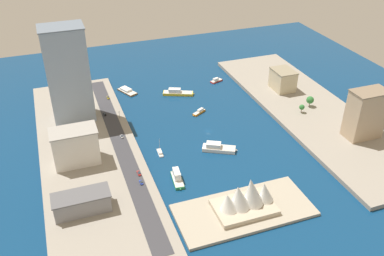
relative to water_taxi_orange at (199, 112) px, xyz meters
The scene contains 25 objects.
ground_plane 29.73m from the water_taxi_orange, 83.52° to the left, with size 440.00×440.00×0.00m, color navy.
quay_west 94.82m from the water_taxi_orange, 161.87° to the left, with size 70.00×240.00×3.28m, color gray.
quay_east 101.22m from the water_taxi_orange, 16.95° to the left, with size 70.00×240.00×3.28m, color gray.
peninsula_point 124.39m from the water_taxi_orange, 82.04° to the left, with size 83.82×38.01×2.00m, color #A89E89.
road_strip 79.43m from the water_taxi_orange, 21.82° to the left, with size 11.78×228.00×0.15m, color #38383D.
water_taxi_orange is the anchor object (origin of this frame).
ferry_yellow_fast 40.45m from the water_taxi_orange, 80.63° to the right, with size 28.71×17.59×5.81m.
sailboat_small_white 67.13m from the water_taxi_orange, 44.10° to the left, with size 3.76×11.29×12.73m.
ferry_white_commuter 57.42m from the water_taxi_orange, 83.35° to the left, with size 25.72×18.72×6.18m.
tugboat_red 65.20m from the water_taxi_orange, 125.52° to the right, with size 13.83×8.54×4.04m.
barge_flat_brown 78.22m from the water_taxi_orange, 50.68° to the right, with size 16.00×22.11×3.48m.
ferry_green_doubledeck 93.11m from the water_taxi_orange, 60.29° to the left, with size 8.09×20.14×7.15m.
hotel_broad_white 114.98m from the water_taxi_orange, 21.24° to the left, with size 31.57×18.39×26.09m.
tower_tall_glass 111.07m from the water_taxi_orange, 12.29° to the right, with size 33.16×24.04×77.36m.
apartment_midrise_tan 131.75m from the water_taxi_orange, 141.96° to the left, with size 27.52×16.67×38.20m.
office_block_beige 87.99m from the water_taxi_orange, behind, with size 18.04×22.77×19.04m.
warehouse_low_gray 143.59m from the water_taxi_orange, 40.27° to the left, with size 34.19×15.02×12.04m.
hatchback_blue 106.38m from the water_taxi_orange, 48.55° to the left, with size 1.92×4.42×1.54m.
suv_black 79.40m from the water_taxi_orange, 13.26° to the right, with size 2.04×4.56×1.57m.
taxi_yellow_cab 83.89m from the water_taxi_orange, 34.28° to the right, with size 1.88×4.85×1.60m.
van_white 73.70m from the water_taxi_orange, 16.04° to the left, with size 2.18×4.30×1.45m.
pickup_red 98.47m from the water_taxi_orange, 45.10° to the left, with size 2.07×5.22×1.47m.
traffic_light_waterfront 67.45m from the water_taxi_orange, ahead, with size 0.36×0.36×6.50m.
opera_landmark 124.71m from the water_taxi_orange, 82.19° to the left, with size 37.46×24.47×23.24m.
park_tree_cluster 93.26m from the water_taxi_orange, 162.56° to the left, with size 17.88×12.52×9.25m.
Camera 1 is at (108.95, 264.97, 178.47)m, focal length 39.61 mm.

